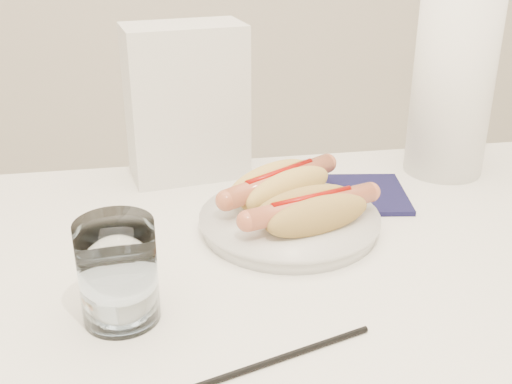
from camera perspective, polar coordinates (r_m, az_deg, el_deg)
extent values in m
cube|color=white|center=(0.77, 0.62, -9.48)|extent=(1.20, 0.80, 0.04)
cylinder|color=silver|center=(1.42, 20.31, -11.82)|extent=(0.04, 0.04, 0.71)
cylinder|color=silver|center=(0.87, 3.03, -2.85)|extent=(0.31, 0.31, 0.02)
ellipsoid|color=#E7BC5C|center=(0.88, 2.98, 0.29)|extent=(0.16, 0.12, 0.05)
ellipsoid|color=#E7BC5C|center=(0.91, 1.37, 0.98)|extent=(0.16, 0.12, 0.05)
ellipsoid|color=#E7BC5C|center=(0.90, 2.15, -0.08)|extent=(0.15, 0.13, 0.03)
cylinder|color=#C16644|center=(0.89, 2.17, 1.04)|extent=(0.18, 0.13, 0.03)
cylinder|color=#990A05|center=(0.89, 2.18, 1.78)|extent=(0.11, 0.07, 0.01)
ellipsoid|color=tan|center=(0.81, 5.68, -2.13)|extent=(0.15, 0.08, 0.05)
ellipsoid|color=tan|center=(0.84, 4.42, -1.20)|extent=(0.15, 0.08, 0.05)
ellipsoid|color=tan|center=(0.83, 5.01, -2.39)|extent=(0.15, 0.10, 0.03)
cylinder|color=#C46445|center=(0.82, 5.05, -1.26)|extent=(0.19, 0.08, 0.03)
cylinder|color=#990A05|center=(0.82, 5.08, -0.51)|extent=(0.12, 0.04, 0.01)
cylinder|color=white|center=(0.68, -12.37, -7.06)|extent=(0.08, 0.08, 0.11)
cylinder|color=black|center=(0.64, 2.06, -14.83)|extent=(0.20, 0.07, 0.01)
cube|color=silver|center=(1.02, -6.32, 8.04)|extent=(0.20, 0.13, 0.25)
cube|color=#131239|center=(0.98, 9.27, -0.19)|extent=(0.16, 0.16, 0.01)
cylinder|color=white|center=(1.07, 17.32, 8.99)|extent=(0.13, 0.13, 0.29)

